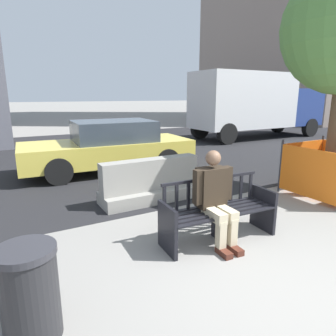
# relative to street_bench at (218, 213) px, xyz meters

# --- Properties ---
(ground_plane) EXTENTS (200.00, 200.00, 0.00)m
(ground_plane) POSITION_rel_street_bench_xyz_m (0.02, -1.32, -0.40)
(ground_plane) COLOR gray
(street_asphalt) EXTENTS (120.00, 12.00, 0.01)m
(street_asphalt) POSITION_rel_street_bench_xyz_m (0.02, 7.38, -0.39)
(street_asphalt) COLOR black
(street_asphalt) RESTS_ON ground
(street_bench) EXTENTS (1.72, 0.62, 0.88)m
(street_bench) POSITION_rel_street_bench_xyz_m (0.00, 0.00, 0.00)
(street_bench) COLOR black
(street_bench) RESTS_ON ground
(seated_person) EXTENTS (0.59, 0.74, 1.31)m
(seated_person) POSITION_rel_street_bench_xyz_m (-0.11, -0.05, 0.29)
(seated_person) COLOR #2D2319
(seated_person) RESTS_ON ground
(jersey_barrier_centre) EXTENTS (2.01, 0.69, 0.84)m
(jersey_barrier_centre) POSITION_rel_street_bench_xyz_m (-0.12, 1.96, -0.06)
(jersey_barrier_centre) COLOR gray
(jersey_barrier_centre) RESTS_ON ground
(construction_fence) EXTENTS (1.39, 1.39, 1.13)m
(construction_fence) POSITION_rel_street_bench_xyz_m (3.22, 0.43, 0.17)
(construction_fence) COLOR #2D2D33
(construction_fence) RESTS_ON ground
(car_taxi_near) EXTENTS (4.60, 2.12, 1.37)m
(car_taxi_near) POSITION_rel_street_bench_xyz_m (-0.03, 4.72, 0.28)
(car_taxi_near) COLOR #DBC64C
(car_taxi_near) RESTS_ON ground
(delivery_truck) EXTENTS (6.83, 2.41, 3.05)m
(delivery_truck) POSITION_rel_street_bench_xyz_m (8.23, 7.63, 1.29)
(delivery_truck) COLOR navy
(delivery_truck) RESTS_ON ground
(trash_bin) EXTENTS (0.50, 0.50, 0.84)m
(trash_bin) POSITION_rel_street_bench_xyz_m (-2.52, -0.66, 0.03)
(trash_bin) COLOR #232326
(trash_bin) RESTS_ON ground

